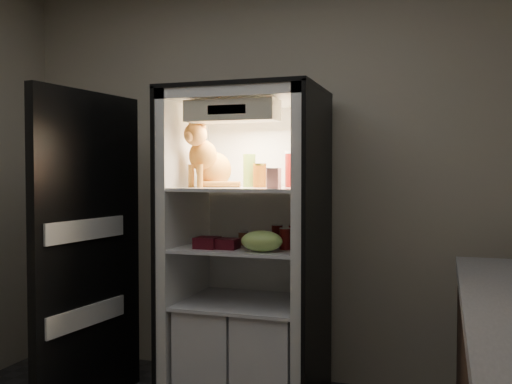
# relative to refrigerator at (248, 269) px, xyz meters

# --- Properties ---
(room_shell) EXTENTS (3.60, 3.60, 3.60)m
(room_shell) POSITION_rel_refrigerator_xyz_m (0.00, -1.38, 0.83)
(room_shell) COLOR white
(room_shell) RESTS_ON floor
(refrigerator) EXTENTS (0.90, 0.72, 1.88)m
(refrigerator) POSITION_rel_refrigerator_xyz_m (0.00, 0.00, 0.00)
(refrigerator) COLOR white
(refrigerator) RESTS_ON floor
(fridge_door) EXTENTS (0.16, 0.87, 1.85)m
(fridge_door) POSITION_rel_refrigerator_xyz_m (-0.85, -0.41, 0.12)
(fridge_door) COLOR black
(fridge_door) RESTS_ON floor
(tabby_cat) EXTENTS (0.35, 0.41, 0.42)m
(tabby_cat) POSITION_rel_refrigerator_xyz_m (-0.23, -0.08, 0.65)
(tabby_cat) COLOR #C66819
(tabby_cat) RESTS_ON refrigerator
(parmesan_shaker) EXTENTS (0.08, 0.08, 0.20)m
(parmesan_shaker) POSITION_rel_refrigerator_xyz_m (-0.00, 0.02, 0.60)
(parmesan_shaker) COLOR #227D35
(parmesan_shaker) RESTS_ON refrigerator
(mayo_tub) EXTENTS (0.08, 0.08, 0.12)m
(mayo_tub) POSITION_rel_refrigerator_xyz_m (0.06, 0.10, 0.56)
(mayo_tub) COLOR white
(mayo_tub) RESTS_ON refrigerator
(salsa_jar) EXTENTS (0.08, 0.08, 0.14)m
(salsa_jar) POSITION_rel_refrigerator_xyz_m (0.09, -0.04, 0.57)
(salsa_jar) COLOR maroon
(salsa_jar) RESTS_ON refrigerator
(pepper_jar) EXTENTS (0.13, 0.13, 0.22)m
(pepper_jar) POSITION_rel_refrigerator_xyz_m (0.28, 0.06, 0.61)
(pepper_jar) COLOR maroon
(pepper_jar) RESTS_ON refrigerator
(cream_carton) EXTENTS (0.07, 0.07, 0.11)m
(cream_carton) POSITION_rel_refrigerator_xyz_m (0.24, -0.27, 0.55)
(cream_carton) COLOR silver
(cream_carton) RESTS_ON refrigerator
(soda_can_a) EXTENTS (0.07, 0.07, 0.12)m
(soda_can_a) POSITION_rel_refrigerator_xyz_m (0.17, 0.04, 0.21)
(soda_can_a) COLOR black
(soda_can_a) RESTS_ON refrigerator
(soda_can_b) EXTENTS (0.07, 0.07, 0.13)m
(soda_can_b) POSITION_rel_refrigerator_xyz_m (0.29, -0.02, 0.21)
(soda_can_b) COLOR black
(soda_can_b) RESTS_ON refrigerator
(soda_can_c) EXTENTS (0.07, 0.07, 0.12)m
(soda_can_c) POSITION_rel_refrigerator_xyz_m (0.27, -0.14, 0.21)
(soda_can_c) COLOR black
(soda_can_c) RESTS_ON refrigerator
(condiment_jar) EXTENTS (0.06, 0.06, 0.09)m
(condiment_jar) POSITION_rel_refrigerator_xyz_m (-0.02, -0.02, 0.19)
(condiment_jar) COLOR brown
(condiment_jar) RESTS_ON refrigerator
(grape_bag) EXTENTS (0.23, 0.17, 0.12)m
(grape_bag) POSITION_rel_refrigerator_xyz_m (0.17, -0.26, 0.21)
(grape_bag) COLOR #A1CE60
(grape_bag) RESTS_ON refrigerator
(berry_box_left) EXTENTS (0.13, 0.13, 0.06)m
(berry_box_left) POSITION_rel_refrigerator_xyz_m (-0.17, -0.23, 0.18)
(berry_box_left) COLOR #500D13
(berry_box_left) RESTS_ON refrigerator
(berry_box_right) EXTENTS (0.12, 0.12, 0.06)m
(berry_box_right) POSITION_rel_refrigerator_xyz_m (-0.05, -0.22, 0.18)
(berry_box_right) COLOR #500D13
(berry_box_right) RESTS_ON refrigerator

